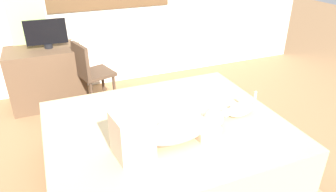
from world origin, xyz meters
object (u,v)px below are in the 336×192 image
(cat, at_px, (238,110))
(desk, at_px, (47,77))
(cup, at_px, (75,43))
(bed, at_px, (166,150))
(person_lying, at_px, (167,131))
(chair_by_desk, at_px, (90,71))
(tv_monitor, at_px, (46,33))

(cat, bearing_deg, desk, 127.29)
(desk, height_order, cup, cup)
(cup, bearing_deg, cat, -59.64)
(bed, distance_m, cup, 1.93)
(person_lying, relative_size, chair_by_desk, 1.10)
(desk, distance_m, cup, 0.57)
(cat, bearing_deg, chair_by_desk, 122.09)
(bed, bearing_deg, person_lying, -110.30)
(bed, height_order, tv_monitor, tv_monitor)
(cat, relative_size, desk, 0.40)
(cup, relative_size, chair_by_desk, 0.09)
(tv_monitor, relative_size, cup, 5.93)
(desk, xyz_separation_m, chair_by_desk, (0.49, -0.36, 0.14))
(bed, distance_m, desk, 2.05)
(bed, xyz_separation_m, cat, (0.63, -0.13, 0.34))
(bed, relative_size, chair_by_desk, 2.36)
(cat, height_order, desk, cat)
(person_lying, distance_m, cup, 2.09)
(bed, relative_size, tv_monitor, 4.21)
(tv_monitor, bearing_deg, person_lying, -71.53)
(chair_by_desk, bearing_deg, cat, -57.91)
(cup, height_order, chair_by_desk, chair_by_desk)
(cat, xyz_separation_m, chair_by_desk, (-1.02, 1.62, -0.10))
(person_lying, relative_size, cat, 2.63)
(desk, xyz_separation_m, cup, (0.38, -0.06, 0.41))
(person_lying, distance_m, tv_monitor, 2.24)
(person_lying, height_order, desk, person_lying)
(cat, xyz_separation_m, desk, (-1.51, 1.98, -0.24))
(person_lying, relative_size, cup, 11.64)
(bed, height_order, cat, cat)
(cat, distance_m, desk, 2.50)
(bed, xyz_separation_m, person_lying, (-0.10, -0.26, 0.39))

